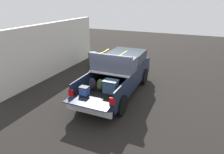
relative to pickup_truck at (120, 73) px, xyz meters
The scene contains 4 objects.
ground_plane 1.04m from the pickup_truck, behind, with size 40.00×40.00×0.00m, color black.
pickup_truck is the anchor object (origin of this frame).
building_facade 4.82m from the pickup_truck, 81.38° to the left, with size 8.65×0.36×3.15m, color silver.
trash_can 4.47m from the pickup_truck, 46.82° to the left, with size 0.60×0.60×0.98m.
Camera 1 is at (-8.44, -3.42, 4.47)m, focal length 32.07 mm.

